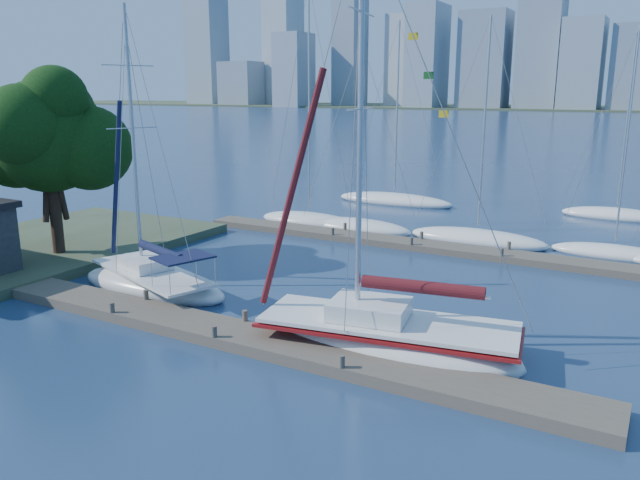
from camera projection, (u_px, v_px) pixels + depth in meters
The scene contains 13 objects.
ground at pixel (231, 339), 22.54m from camera, with size 700.00×700.00×0.00m, color #162C48.
near_dock at pixel (230, 334), 22.50m from camera, with size 26.00×2.00×0.40m, color brown.
far_dock at pixel (433, 247), 35.09m from camera, with size 30.00×1.80×0.36m, color brown.
shore at pixel (9, 255), 33.16m from camera, with size 12.00×22.00×0.50m, color #38472D.
tree at pixel (48, 134), 31.18m from camera, with size 7.65×6.97×9.95m.
sailboat_navy at pixel (151, 269), 27.71m from camera, with size 8.34×4.97×12.84m.
sailboat_maroon at pixel (387, 321), 21.31m from camera, with size 9.76×4.57×14.62m.
bg_boat_0 at pixel (310, 220), 41.75m from camera, with size 7.66×4.01×15.67m.
bg_boat_1 at pixel (359, 227), 39.87m from camera, with size 7.47×4.56×12.11m.
bg_boat_2 at pixel (478, 238), 36.70m from camera, with size 8.39×3.39×13.12m.
bg_boat_4 at pixel (614, 252), 33.63m from camera, with size 6.74×4.25×12.24m.
bg_boat_6 at pixel (395, 200), 49.45m from camera, with size 9.87×5.30×14.24m.
bg_boat_7 at pixel (616, 215), 43.66m from camera, with size 7.38×2.64×13.02m.
Camera 1 is at (13.19, -16.76, 8.75)m, focal length 35.00 mm.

